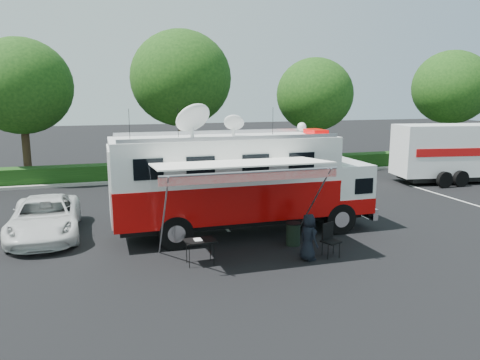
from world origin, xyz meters
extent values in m
plane|color=black|center=(0.00, 0.00, 0.00)|extent=(120.00, 120.00, 0.00)
cube|color=#9E998E|center=(4.00, 11.00, 0.07)|extent=(60.00, 0.35, 0.15)
cube|color=black|center=(4.00, 11.90, 0.50)|extent=(60.00, 1.20, 1.00)
cylinder|color=black|center=(-9.00, 13.00, 2.20)|extent=(0.44, 0.44, 4.40)
ellipsoid|color=#14380F|center=(-9.00, 13.00, 5.46)|extent=(5.63, 5.63, 5.35)
cylinder|color=black|center=(0.00, 13.00, 2.40)|extent=(0.44, 0.44, 4.80)
ellipsoid|color=#14380F|center=(0.00, 13.00, 5.95)|extent=(6.14, 6.14, 5.84)
cylinder|color=black|center=(9.00, 13.00, 2.00)|extent=(0.44, 0.44, 4.00)
ellipsoid|color=#14380F|center=(9.00, 13.00, 4.96)|extent=(5.12, 5.12, 4.86)
cylinder|color=black|center=(20.00, 13.00, 2.20)|extent=(0.44, 0.44, 4.40)
ellipsoid|color=#14380F|center=(20.00, 13.00, 5.46)|extent=(5.63, 5.63, 5.35)
cube|color=silver|center=(-6.50, 3.00, 0.00)|extent=(0.12, 5.50, 0.01)
cube|color=silver|center=(-0.50, 3.00, 0.00)|extent=(0.12, 5.50, 0.01)
cube|color=silver|center=(5.50, 3.00, 0.00)|extent=(0.12, 5.50, 0.01)
cube|color=silver|center=(11.50, 3.00, 0.00)|extent=(0.12, 5.50, 0.01)
cube|color=black|center=(0.00, 0.00, 0.57)|extent=(8.98, 1.46, 0.31)
cylinder|color=black|center=(3.34, -1.15, 0.57)|extent=(1.15, 0.33, 1.15)
cylinder|color=black|center=(3.34, 1.15, 0.57)|extent=(1.15, 0.33, 1.15)
cylinder|color=black|center=(-2.72, -1.15, 0.57)|extent=(1.15, 0.33, 1.15)
cylinder|color=black|center=(-2.72, 1.15, 0.57)|extent=(1.15, 0.33, 1.15)
cube|color=silver|center=(4.75, 0.00, 0.63)|extent=(0.21, 2.61, 0.42)
cube|color=silver|center=(3.97, 0.00, 1.62)|extent=(1.46, 2.61, 1.78)
cube|color=#AA0806|center=(3.97, 0.00, 0.99)|extent=(1.48, 2.63, 0.57)
cube|color=black|center=(4.65, 0.00, 1.93)|extent=(0.13, 2.31, 0.73)
cube|color=#AA0806|center=(-0.73, 0.00, 1.36)|extent=(7.94, 2.61, 1.25)
cube|color=#AA0806|center=(-0.73, 0.00, 1.98)|extent=(7.96, 2.63, 0.10)
cube|color=silver|center=(-0.73, 0.00, 2.77)|extent=(7.94, 2.61, 1.46)
cube|color=silver|center=(-0.73, 0.00, 3.54)|extent=(7.94, 2.61, 0.08)
cube|color=#CC0505|center=(2.82, 0.00, 3.69)|extent=(0.57, 0.99, 0.17)
sphere|color=silver|center=(2.72, 1.04, 3.79)|extent=(0.36, 0.36, 0.36)
ellipsoid|color=silver|center=(-1.88, -0.16, 4.28)|extent=(1.25, 1.25, 0.38)
ellipsoid|color=silver|center=(-0.31, 0.21, 4.07)|extent=(0.73, 0.73, 0.21)
cylinder|color=black|center=(-3.97, 0.42, 4.07)|extent=(0.02, 0.02, 1.04)
cylinder|color=black|center=(-2.30, 0.42, 4.07)|extent=(0.02, 0.02, 1.04)
cylinder|color=black|center=(1.25, 0.42, 4.07)|extent=(0.02, 0.02, 1.04)
cube|color=white|center=(-0.94, -2.56, 3.03)|extent=(5.22, 2.50, 0.21)
cube|color=red|center=(-0.94, -3.79, 2.84)|extent=(5.22, 0.04, 0.29)
cylinder|color=#B2B2B7|center=(-0.94, -3.81, 2.97)|extent=(5.22, 0.07, 0.07)
cylinder|color=#B2B2B7|center=(-3.30, -2.63, 1.49)|extent=(0.05, 2.69, 3.01)
cylinder|color=#B2B2B7|center=(1.42, -2.63, 1.49)|extent=(0.05, 2.69, 3.01)
imported|color=silver|center=(-7.00, 1.61, 0.00)|extent=(2.41, 5.09, 1.41)
imported|color=black|center=(1.06, -3.32, 0.00)|extent=(0.63, 0.81, 1.47)
cube|color=black|center=(-2.24, -2.71, 0.75)|extent=(0.95, 0.70, 0.04)
cylinder|color=black|center=(-2.61, -2.95, 0.37)|extent=(0.02, 0.02, 0.75)
cylinder|color=black|center=(-2.61, -2.48, 0.37)|extent=(0.02, 0.02, 0.75)
cylinder|color=black|center=(-1.86, -2.95, 0.37)|extent=(0.02, 0.02, 0.75)
cylinder|color=black|center=(-1.86, -2.48, 0.37)|extent=(0.02, 0.02, 0.75)
cube|color=silver|center=(-2.29, -2.66, 0.77)|extent=(0.23, 0.32, 0.01)
cube|color=black|center=(1.87, -3.27, 0.50)|extent=(0.64, 0.64, 0.04)
cube|color=black|center=(1.87, -3.02, 0.77)|extent=(0.48, 0.22, 0.55)
cylinder|color=black|center=(1.67, -3.47, 0.25)|extent=(0.02, 0.02, 0.50)
cylinder|color=black|center=(1.67, -3.07, 0.25)|extent=(0.02, 0.02, 0.50)
cylinder|color=black|center=(2.07, -3.47, 0.25)|extent=(0.02, 0.02, 0.50)
cylinder|color=black|center=(2.07, -3.07, 0.25)|extent=(0.02, 0.02, 0.50)
cylinder|color=black|center=(1.19, -1.84, 0.37)|extent=(0.49, 0.49, 0.75)
cylinder|color=black|center=(1.19, -1.84, 0.77)|extent=(0.52, 0.52, 0.04)
cylinder|color=black|center=(12.87, 4.65, 0.45)|extent=(0.90, 0.27, 0.90)
cylinder|color=black|center=(12.87, 6.62, 0.45)|extent=(0.90, 0.27, 0.90)
cylinder|color=black|center=(13.94, 4.65, 0.45)|extent=(0.90, 0.27, 0.90)
cylinder|color=black|center=(13.94, 6.62, 0.45)|extent=(0.90, 0.27, 0.90)
camera|label=1|loc=(-4.98, -15.98, 5.18)|focal=35.00mm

